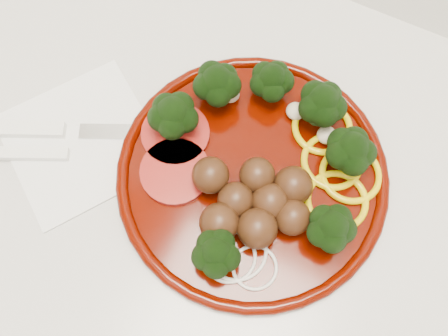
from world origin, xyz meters
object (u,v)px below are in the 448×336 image
at_px(knife, 59,130).
at_px(fork, 52,154).
at_px(plate, 258,169).
at_px(napkin, 82,141).

relative_size(knife, fork, 1.13).
xyz_separation_m(plate, fork, (-0.22, -0.08, -0.01)).
xyz_separation_m(napkin, fork, (-0.02, -0.03, 0.01)).
bearing_deg(fork, plate, -4.84).
bearing_deg(knife, napkin, -22.66).
bearing_deg(plate, fork, -159.11).
xyz_separation_m(knife, fork, (0.01, -0.03, -0.00)).
bearing_deg(plate, napkin, -165.13).
bearing_deg(knife, fork, -97.00).
bearing_deg(fork, napkin, 33.31).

